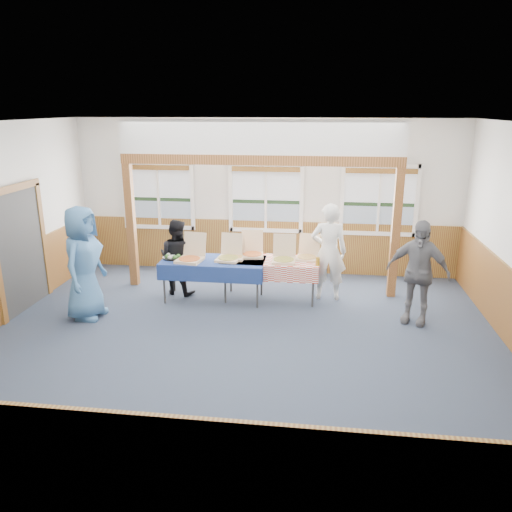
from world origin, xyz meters
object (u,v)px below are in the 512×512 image
Objects in this scene: woman_white at (329,252)px; woman_black at (177,257)px; man_blue at (84,263)px; table_right at (270,263)px; table_left at (213,263)px; person_grey at (418,272)px.

woman_black is (-2.81, -0.08, -0.18)m from woman_white.
man_blue is at bearing 19.67° from woman_white.
man_blue is at bearing -179.87° from table_right.
person_grey is at bearing -14.72° from table_left.
table_left is 1.03m from table_right.
woman_white reaches higher than table_left.
table_right is 2.56m from person_grey.
woman_white reaches higher than table_right.
table_right is at bearing -168.86° from woman_black.
table_left is at bearing 9.51° from woman_white.
woman_black is 0.75× the size of man_blue.
woman_black is at bearing -168.04° from person_grey.
woman_white is at bearing 3.28° from table_left.
table_right is 1.07× the size of woman_white.
table_left is 1.01× the size of man_blue.
table_left is at bearing 176.54° from woman_black.
person_grey reaches higher than woman_black.
table_right is 1.33× the size of woman_black.
woman_white is (2.06, 0.32, 0.19)m from table_left.
person_grey is (1.41, -0.88, -0.03)m from woman_white.
table_right is 1.77m from woman_black.
woman_black is at bearing 2.38° from woman_white.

